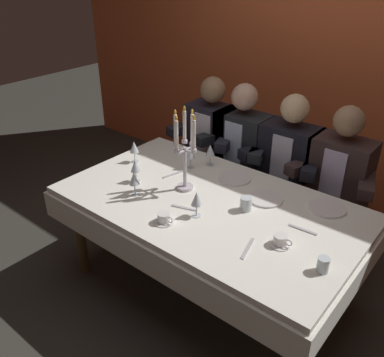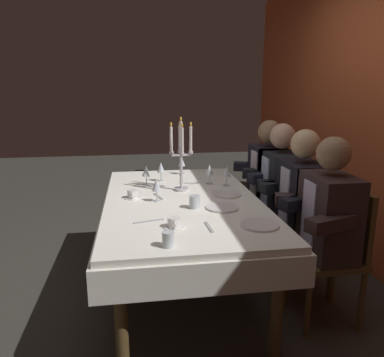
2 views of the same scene
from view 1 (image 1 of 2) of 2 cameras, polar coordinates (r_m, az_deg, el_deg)
ground_plane at (r=3.11m, az=2.06°, el=-14.72°), size 12.00×12.00×0.00m
back_wall at (r=3.81m, az=18.38°, el=15.37°), size 6.00×0.12×2.70m
dining_table at (r=2.72m, az=2.29°, el=-5.16°), size 1.94×1.14×0.74m
candelabra at (r=2.66m, az=-1.00°, el=3.70°), size 0.19×0.19×0.57m
dinner_plate_0 at (r=2.71m, az=9.98°, el=-2.68°), size 0.22×0.22×0.01m
dinner_plate_1 at (r=2.92m, az=5.82°, el=0.07°), size 0.23×0.23×0.01m
dinner_plate_2 at (r=2.70m, az=17.91°, el=-3.82°), size 0.23×0.23×0.01m
wine_glass_0 at (r=3.05m, az=2.51°, el=3.82°), size 0.07×0.07×0.16m
wine_glass_1 at (r=2.45m, az=0.63°, el=-2.86°), size 0.07×0.07×0.16m
wine_glass_2 at (r=3.00m, az=-0.21°, el=3.45°), size 0.07×0.07×0.16m
wine_glass_3 at (r=3.13m, az=-7.88°, el=4.19°), size 0.07×0.07×0.16m
wine_glass_4 at (r=2.69m, az=-7.88°, el=-0.07°), size 0.07×0.07×0.16m
wine_glass_5 at (r=2.85m, az=-7.71°, el=1.65°), size 0.07×0.07×0.16m
water_tumbler_0 at (r=2.56m, az=7.33°, el=-3.43°), size 0.07×0.07×0.09m
water_tumbler_1 at (r=2.19m, az=17.40°, el=-11.13°), size 0.06×0.06×0.08m
coffee_cup_0 at (r=2.45m, az=-3.83°, el=-5.42°), size 0.13×0.12×0.06m
coffee_cup_1 at (r=2.32m, az=11.95°, el=-8.26°), size 0.13×0.12×0.06m
fork_0 at (r=2.47m, az=14.81°, el=-6.72°), size 0.17×0.03×0.01m
fork_1 at (r=2.58m, az=-1.05°, el=-4.01°), size 0.17×0.07×0.01m
fork_2 at (r=2.96m, az=-2.62°, el=0.56°), size 0.06×0.17×0.01m
knife_3 at (r=2.27m, az=7.61°, el=-9.41°), size 0.06×0.19×0.01m
seated_diner_0 at (r=3.63m, az=2.76°, el=5.97°), size 0.63×0.48×1.24m
seated_diner_1 at (r=3.48m, az=6.84°, el=4.69°), size 0.63×0.48×1.24m
seated_diner_2 at (r=3.29m, az=13.08°, el=2.69°), size 0.63×0.48×1.24m
seated_diner_3 at (r=3.16m, az=19.40°, el=0.63°), size 0.63×0.48×1.24m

